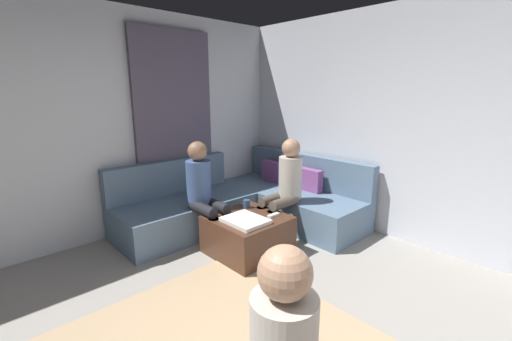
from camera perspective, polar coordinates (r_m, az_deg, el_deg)
wall_back at (r=4.05m, az=30.97°, el=5.91°), size 6.00×0.12×2.70m
wall_left at (r=4.17m, az=-30.20°, el=6.18°), size 0.12×6.00×2.70m
curtain_panel at (r=4.56m, az=-13.65°, el=6.85°), size 0.06×1.10×2.50m
sectional_couch at (r=4.50m, az=-1.63°, el=-5.57°), size 2.10×2.55×0.87m
ottoman at (r=3.73m, az=-1.43°, el=-10.90°), size 0.76×0.76×0.42m
folded_blanket at (r=3.50m, az=-1.84°, el=-8.52°), size 0.44×0.36×0.04m
coffee_mug at (r=3.90m, az=-1.63°, el=-5.72°), size 0.08×0.08×0.10m
game_remote at (r=3.67m, az=3.03°, el=-7.60°), size 0.05×0.15×0.02m
person_on_couch_back at (r=3.99m, az=4.94°, el=-2.43°), size 0.30×0.60×1.20m
person_on_couch_side at (r=3.82m, az=-8.92°, el=-3.30°), size 0.60×0.30×1.20m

